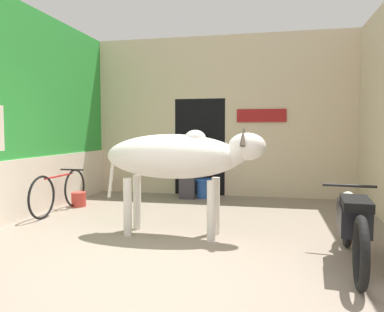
# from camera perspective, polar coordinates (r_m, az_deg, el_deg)

# --- Properties ---
(ground_plane) EXTENTS (30.00, 30.00, 0.00)m
(ground_plane) POSITION_cam_1_polar(r_m,az_deg,el_deg) (3.79, -5.43, -17.44)
(ground_plane) COLOR gray
(wall_left_shopfront) EXTENTS (0.25, 4.49, 3.36)m
(wall_left_shopfront) POSITION_cam_1_polar(r_m,az_deg,el_deg) (6.82, -22.69, 5.66)
(wall_left_shopfront) COLOR green
(wall_left_shopfront) RESTS_ON ground_plane
(wall_back_with_doorway) EXTENTS (5.45, 0.93, 3.36)m
(wall_back_with_doorway) POSITION_cam_1_polar(r_m,az_deg,el_deg) (8.18, 3.59, 4.50)
(wall_back_with_doorway) COLOR beige
(wall_back_with_doorway) RESTS_ON ground_plane
(cow) EXTENTS (2.14, 0.64, 1.44)m
(cow) POSITION_cam_1_polar(r_m,az_deg,el_deg) (4.88, -2.06, -0.28)
(cow) COLOR silver
(cow) RESTS_ON ground_plane
(motorcycle_near) EXTENTS (0.58, 1.93, 0.76)m
(motorcycle_near) POSITION_cam_1_polar(r_m,az_deg,el_deg) (4.22, 23.34, -9.36)
(motorcycle_near) COLOR black
(motorcycle_near) RESTS_ON ground_plane
(bicycle) EXTENTS (0.44, 1.68, 0.70)m
(bicycle) POSITION_cam_1_polar(r_m,az_deg,el_deg) (6.71, -19.51, -5.14)
(bicycle) COLOR black
(bicycle) RESTS_ON ground_plane
(shopkeeper_seated) EXTENTS (0.44, 0.34, 1.17)m
(shopkeeper_seated) POSITION_cam_1_polar(r_m,az_deg,el_deg) (7.64, -0.56, -1.92)
(shopkeeper_seated) COLOR #3D3842
(shopkeeper_seated) RESTS_ON ground_plane
(plastic_stool) EXTENTS (0.38, 0.38, 0.40)m
(plastic_stool) POSITION_cam_1_polar(r_m,az_deg,el_deg) (7.69, 1.69, -4.83)
(plastic_stool) COLOR #2856B2
(plastic_stool) RESTS_ON ground_plane
(bucket) EXTENTS (0.26, 0.26, 0.26)m
(bucket) POSITION_cam_1_polar(r_m,az_deg,el_deg) (7.16, -16.88, -6.33)
(bucket) COLOR #C63D33
(bucket) RESTS_ON ground_plane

